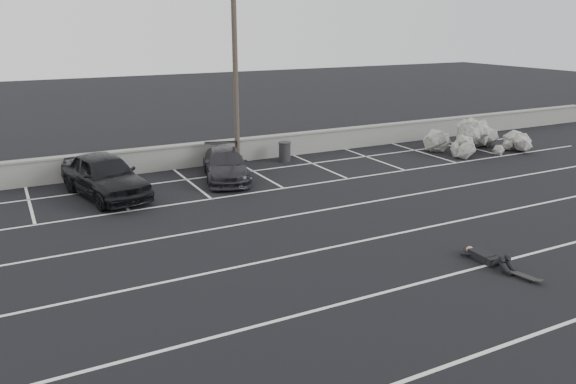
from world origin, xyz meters
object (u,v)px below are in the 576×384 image
person (482,252)px  skateboard (523,276)px  car_left (105,175)px  car_right (226,165)px  riprap_pile (476,141)px  trash_bin (285,152)px  utility_pole (235,67)px

person → skateboard: (0.04, -1.36, -0.14)m
car_left → skateboard: 14.60m
car_right → person: bearing=-58.0°
riprap_pile → skateboard: size_ratio=6.27×
trash_bin → riprap_pile: bearing=-13.0°
car_left → person: size_ratio=2.15×
utility_pole → riprap_pile: size_ratio=1.65×
car_right → trash_bin: bearing=40.2°
trash_bin → riprap_pile: 10.07m
skateboard → utility_pole: bearing=86.6°
utility_pole → person: (1.88, -12.84, -4.16)m
utility_pole → skateboard: size_ratio=10.33×
trash_bin → car_left: bearing=-167.9°
utility_pole → trash_bin: 4.53m
trash_bin → person: (-0.39, -12.59, -0.25)m
person → car_left: bearing=128.8°
car_right → riprap_pile: (13.39, -0.64, -0.14)m
car_left → trash_bin: car_left is taller
utility_pole → trash_bin: (2.26, -0.25, -3.91)m
riprap_pile → person: bearing=-134.7°
person → car_right: bearing=108.3°
riprap_pile → skateboard: 15.48m
riprap_pile → skateboard: bearing=-131.0°
car_left → skateboard: bearing=-69.5°
utility_pole → riprap_pile: (12.07, -2.52, -3.91)m
trash_bin → riprap_pile: riprap_pile is taller
utility_pole → person: utility_pole is taller
trash_bin → car_right: bearing=-155.6°
utility_pole → car_left: bearing=-161.5°
car_right → riprap_pile: bearing=13.0°
car_left → car_right: size_ratio=1.13×
car_right → utility_pole: (1.32, 1.88, 3.77)m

